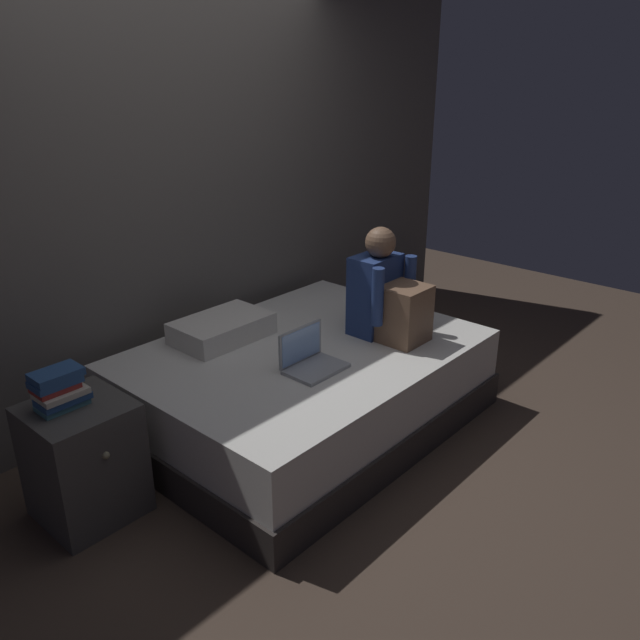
# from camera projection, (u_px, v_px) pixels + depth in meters

# --- Properties ---
(ground_plane) EXTENTS (8.00, 8.00, 0.00)m
(ground_plane) POSITION_uv_depth(u_px,v_px,m) (320.00, 454.00, 3.54)
(ground_plane) COLOR #47382D
(wall_back) EXTENTS (5.60, 0.10, 2.70)m
(wall_back) POSITION_uv_depth(u_px,v_px,m) (170.00, 186.00, 3.77)
(wall_back) COLOR #605B56
(wall_back) RESTS_ON ground_plane
(bed) EXTENTS (2.00, 1.50, 0.50)m
(bed) POSITION_uv_depth(u_px,v_px,m) (305.00, 386.00, 3.77)
(bed) COLOR #332D2B
(bed) RESTS_ON ground_plane
(nightstand) EXTENTS (0.44, 0.46, 0.58)m
(nightstand) POSITION_uv_depth(u_px,v_px,m) (84.00, 460.00, 2.99)
(nightstand) COLOR #474442
(nightstand) RESTS_ON ground_plane
(person_sitting) EXTENTS (0.39, 0.44, 0.66)m
(person_sitting) POSITION_uv_depth(u_px,v_px,m) (387.00, 296.00, 3.75)
(person_sitting) COLOR navy
(person_sitting) RESTS_ON bed
(laptop) EXTENTS (0.32, 0.23, 0.22)m
(laptop) POSITION_uv_depth(u_px,v_px,m) (310.00, 359.00, 3.40)
(laptop) COLOR #9EA0A5
(laptop) RESTS_ON bed
(pillow) EXTENTS (0.56, 0.36, 0.13)m
(pillow) POSITION_uv_depth(u_px,v_px,m) (222.00, 328.00, 3.77)
(pillow) COLOR silver
(pillow) RESTS_ON bed
(book_stack) EXTENTS (0.23, 0.16, 0.18)m
(book_stack) POSITION_uv_depth(u_px,v_px,m) (59.00, 389.00, 2.84)
(book_stack) COLOR teal
(book_stack) RESTS_ON nightstand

